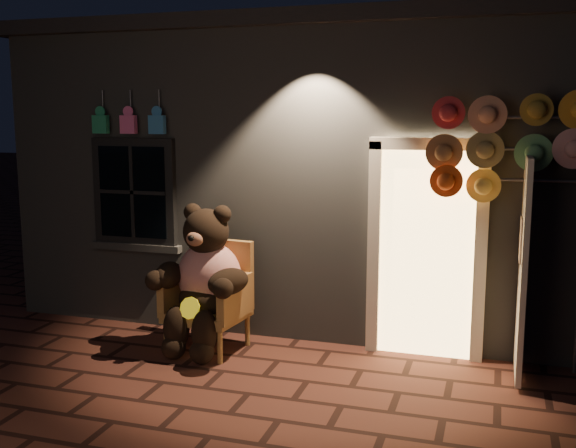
% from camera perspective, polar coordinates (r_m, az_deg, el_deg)
% --- Properties ---
extents(ground, '(60.00, 60.00, 0.00)m').
position_cam_1_polar(ground, '(6.07, -3.41, -14.14)').
color(ground, '#4E261D').
rests_on(ground, ground).
extents(shop_building, '(7.30, 5.95, 3.51)m').
position_cam_1_polar(shop_building, '(9.43, 5.18, 5.14)').
color(shop_building, slate).
rests_on(shop_building, ground).
extents(wicker_armchair, '(0.84, 0.77, 1.11)m').
position_cam_1_polar(wicker_armchair, '(7.05, -6.50, -6.05)').
color(wicker_armchair, '#AF8743').
rests_on(wicker_armchair, ground).
extents(teddy_bear, '(1.09, 0.89, 1.51)m').
position_cam_1_polar(teddy_bear, '(6.88, -7.09, -4.69)').
color(teddy_bear, red).
rests_on(teddy_bear, ground).
extents(hat_rack, '(1.72, 0.22, 2.60)m').
position_cam_1_polar(hat_rack, '(6.49, 17.86, 6.34)').
color(hat_rack, '#59595E').
rests_on(hat_rack, ground).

